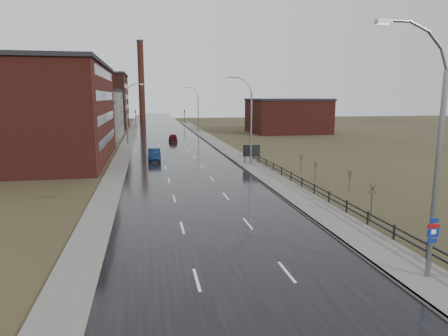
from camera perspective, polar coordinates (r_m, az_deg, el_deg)
name	(u,v)px	position (r m, az deg, el deg)	size (l,w,h in m)	color
ground	(266,320)	(17.17, 6.05, -20.84)	(320.00, 320.00, 0.00)	#2D2819
road	(172,145)	(74.71, -7.46, 3.24)	(14.00, 300.00, 0.06)	black
sidewalk_right	(251,166)	(51.51, 3.89, 0.30)	(3.20, 180.00, 0.18)	#595651
curb_right	(240,166)	(51.14, 2.25, 0.25)	(0.16, 180.00, 0.18)	slate
sidewalk_left	(126,146)	(74.67, -13.76, 3.06)	(2.40, 260.00, 0.12)	#595651
warehouse_near	(23,112)	(61.37, -26.79, 7.09)	(22.44, 28.56, 13.50)	#471914
warehouse_mid	(83,114)	(93.12, -19.46, 7.32)	(16.32, 20.40, 10.50)	slate
warehouse_far	(80,101)	(123.47, -19.83, 9.00)	(26.52, 24.48, 15.50)	#331611
building_right	(287,116)	(102.25, 9.02, 7.40)	(18.36, 16.32, 8.50)	#471914
smokestack	(141,80)	(164.20, -11.74, 12.20)	(2.70, 2.70, 30.70)	#331611
streetlight_main	(432,158)	(20.78, 27.61, 1.32)	(3.91, 0.29, 12.11)	slate
streetlight_right_mid	(249,121)	(51.79, 3.58, 6.77)	(3.36, 0.28, 11.35)	slate
streetlight_left	(128,114)	(76.19, -13.50, 7.56)	(3.36, 0.28, 11.35)	slate
streetlight_right_far	(197,109)	(104.90, -3.88, 8.43)	(3.36, 0.28, 11.35)	slate
guardrail	(318,190)	(36.48, 13.22, -3.02)	(0.10, 53.05, 1.10)	black
shrub_c	(372,200)	(31.21, 20.35, -4.32)	(0.62, 0.65, 2.61)	#382D23
shrub_d	(349,180)	(39.37, 17.48, -1.71)	(0.49, 0.52, 2.05)	#382D23
shrub_e	(315,171)	(43.22, 12.92, -0.38)	(0.52, 0.55, 2.18)	#382D23
shrub_f	(301,162)	(48.98, 10.95, 0.79)	(0.48, 0.50, 2.00)	#382D23
billboard	(251,151)	(53.09, 3.95, 2.40)	(2.31, 0.17, 2.59)	black
traffic_light_left	(135,110)	(134.17, -12.57, 8.04)	(0.58, 2.73, 5.30)	black
traffic_light_right	(184,110)	(134.70, -5.69, 8.23)	(0.58, 2.73, 5.30)	black
car_near	(154,155)	(56.95, -9.90, 1.85)	(1.72, 4.94, 1.63)	#0B1A37
car_far	(173,138)	(81.74, -7.29, 4.34)	(1.78, 4.42, 1.50)	#450B0D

